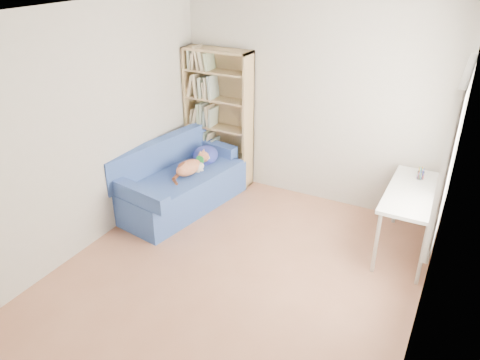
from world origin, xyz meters
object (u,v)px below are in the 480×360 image
(desk, at_px, (413,197))
(pen_cup, at_px, (421,174))
(sofa, at_px, (179,182))
(bookshelf, at_px, (219,124))

(desk, relative_size, pen_cup, 8.21)
(desk, xyz_separation_m, pen_cup, (0.00, 0.33, 0.13))
(pen_cup, bearing_deg, desk, -90.49)
(sofa, relative_size, pen_cup, 12.82)
(sofa, xyz_separation_m, desk, (2.81, 0.30, 0.35))
(bookshelf, bearing_deg, desk, -11.95)
(sofa, distance_m, desk, 2.85)
(sofa, relative_size, bookshelf, 0.99)
(desk, bearing_deg, pen_cup, 89.51)
(sofa, bearing_deg, desk, 15.76)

